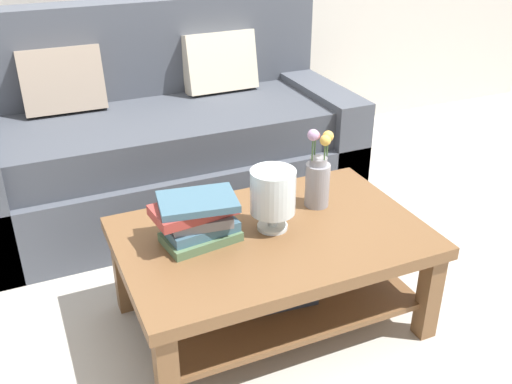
# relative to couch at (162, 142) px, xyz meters

# --- Properties ---
(ground_plane) EXTENTS (10.00, 10.00, 0.00)m
(ground_plane) POSITION_rel_couch_xyz_m (0.09, -0.89, -0.36)
(ground_plane) COLOR #B7B2A8
(couch) EXTENTS (1.99, 0.90, 1.06)m
(couch) POSITION_rel_couch_xyz_m (0.00, 0.00, 0.00)
(couch) COLOR #474C56
(couch) RESTS_ON ground
(coffee_table) EXTENTS (1.15, 0.75, 0.42)m
(coffee_table) POSITION_rel_couch_xyz_m (0.11, -1.17, -0.05)
(coffee_table) COLOR brown
(coffee_table) RESTS_ON ground
(book_stack_main) EXTENTS (0.32, 0.23, 0.17)m
(book_stack_main) POSITION_rel_couch_xyz_m (-0.16, -1.10, 0.15)
(book_stack_main) COLOR #51704C
(book_stack_main) RESTS_ON coffee_table
(glass_hurricane_vase) EXTENTS (0.17, 0.17, 0.24)m
(glass_hurricane_vase) POSITION_rel_couch_xyz_m (0.12, -1.14, 0.21)
(glass_hurricane_vase) COLOR silver
(glass_hurricane_vase) RESTS_ON coffee_table
(flower_pitcher) EXTENTS (0.12, 0.10, 0.34)m
(flower_pitcher) POSITION_rel_couch_xyz_m (0.37, -1.05, 0.19)
(flower_pitcher) COLOR gray
(flower_pitcher) RESTS_ON coffee_table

